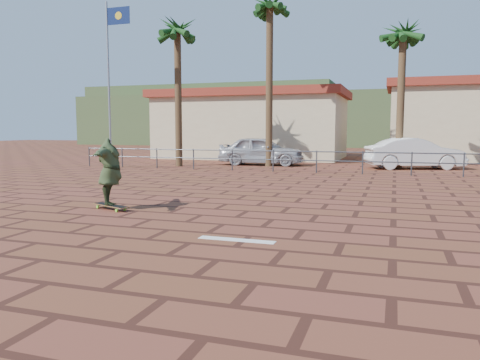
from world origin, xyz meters
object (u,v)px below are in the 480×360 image
longboard (111,206)px  car_white (414,153)px  skateboarder (110,172)px  car_silver (261,151)px

longboard → car_white: size_ratio=0.26×
longboard → skateboarder: 0.83m
longboard → car_silver: bearing=114.1°
car_silver → car_white: car_silver is taller
skateboarder → car_silver: size_ratio=0.44×
longboard → car_white: bearing=86.0°
longboard → skateboarder: size_ratio=0.59×
car_silver → skateboarder: bearing=178.4°
car_white → longboard: bearing=135.7°
car_white → skateboarder: bearing=135.7°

